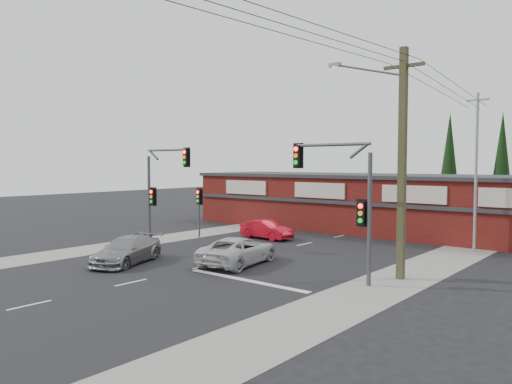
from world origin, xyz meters
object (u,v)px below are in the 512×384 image
Objects in this scene: red_sedan at (266,229)px; utility_pole at (399,155)px; white_suv at (238,251)px; shop_building at (358,201)px; silver_suv at (127,250)px.

utility_pole reaches higher than red_sedan.
white_suv is 0.50× the size of utility_pole.
shop_building is 2.73× the size of utility_pole.
silver_suv is at bearing -97.41° from shop_building.
utility_pole is at bearing -56.24° from shop_building.
shop_building is at bearing 123.76° from utility_pole.
red_sedan is (0.30, 10.94, -0.05)m from silver_suv.
silver_suv is 0.17× the size of shop_building.
silver_suv is 13.95m from utility_pole.
utility_pole reaches higher than silver_suv.
white_suv is at bearing -147.09° from red_sedan.
utility_pole is (9.36, -14.00, 3.26)m from shop_building.
silver_suv is 19.76m from shop_building.
red_sedan is 13.65m from utility_pole.
white_suv reaches higher than red_sedan.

